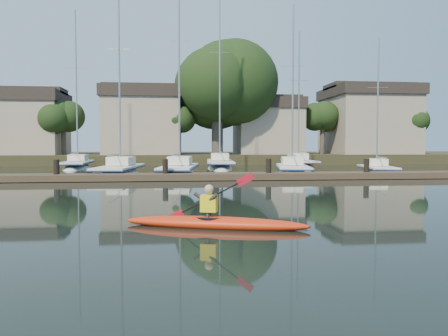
{
  "coord_description": "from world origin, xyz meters",
  "views": [
    {
      "loc": [
        -2.41,
        -11.07,
        2.0
      ],
      "look_at": [
        -0.74,
        4.01,
        1.2
      ],
      "focal_mm": 35.0,
      "sensor_mm": 36.0,
      "label": 1
    }
  ],
  "objects": [
    {
      "name": "ground",
      "position": [
        0.0,
        0.0,
        0.0
      ],
      "size": [
        160.0,
        160.0,
        0.0
      ],
      "primitive_type": "plane",
      "color": "black",
      "rests_on": "ground"
    },
    {
      "name": "kayak",
      "position": [
        -1.49,
        -0.64,
        0.18
      ],
      "size": [
        4.53,
        1.97,
        1.46
      ],
      "rotation": [
        0.0,
        0.0,
        -0.31
      ],
      "color": "red",
      "rests_on": "ground"
    },
    {
      "name": "dock",
      "position": [
        0.0,
        14.0,
        0.2
      ],
      "size": [
        34.0,
        2.0,
        1.8
      ],
      "color": "#493829",
      "rests_on": "ground"
    },
    {
      "name": "sailboat_1",
      "position": [
        -6.09,
        18.27,
        -0.19
      ],
      "size": [
        3.14,
        8.96,
        14.34
      ],
      "rotation": [
        0.0,
        0.0,
        -0.11
      ],
      "color": "white",
      "rests_on": "ground"
    },
    {
      "name": "sailboat_2",
      "position": [
        -2.17,
        18.36,
        -0.19
      ],
      "size": [
        3.28,
        9.5,
        15.41
      ],
      "rotation": [
        0.0,
        0.0,
        -0.12
      ],
      "color": "white",
      "rests_on": "ground"
    },
    {
      "name": "sailboat_3",
      "position": [
        5.55,
        18.08,
        -0.19
      ],
      "size": [
        3.59,
        8.23,
        12.86
      ],
      "rotation": [
        0.0,
        0.0,
        -0.19
      ],
      "color": "white",
      "rests_on": "ground"
    },
    {
      "name": "sailboat_4",
      "position": [
        11.49,
        17.77,
        -0.17
      ],
      "size": [
        3.03,
        6.41,
        10.48
      ],
      "rotation": [
        0.0,
        0.0,
        -0.2
      ],
      "color": "white",
      "rests_on": "ground"
    },
    {
      "name": "sailboat_5",
      "position": [
        -10.82,
        27.56,
        -0.18
      ],
      "size": [
        2.58,
        9.05,
        14.81
      ],
      "rotation": [
        0.0,
        0.0,
        0.06
      ],
      "color": "white",
      "rests_on": "ground"
    },
    {
      "name": "sailboat_6",
      "position": [
        1.42,
        26.63,
        -0.2
      ],
      "size": [
        3.04,
        10.94,
        17.17
      ],
      "rotation": [
        0.0,
        0.0,
        -0.07
      ],
      "color": "white",
      "rests_on": "ground"
    },
    {
      "name": "sailboat_7",
      "position": [
        8.68,
        27.35,
        -0.2
      ],
      "size": [
        2.69,
        8.54,
        13.59
      ],
      "rotation": [
        0.0,
        0.0,
        -0.06
      ],
      "color": "white",
      "rests_on": "ground"
    },
    {
      "name": "shore",
      "position": [
        1.61,
        40.29,
        3.23
      ],
      "size": [
        90.0,
        25.25,
        12.75
      ],
      "color": "#282E17",
      "rests_on": "ground"
    }
  ]
}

